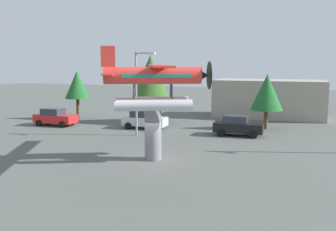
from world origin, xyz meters
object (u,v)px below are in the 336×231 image
object	(u,v)px
floatplane_monument	(155,83)
storefront_building	(269,99)
car_mid_silver	(144,119)
streetlight_primary	(138,87)
car_near_red	(55,117)
tree_east	(151,80)
tree_center_back	(267,92)
display_pedestal	(153,134)
car_far_black	(238,126)
tree_west	(77,85)

from	to	relation	value
floatplane_monument	storefront_building	bearing A→B (deg)	51.84
car_mid_silver	streetlight_primary	bearing A→B (deg)	-75.08
car_near_red	tree_east	size ratio (longest dim) A/B	0.59
car_mid_silver	floatplane_monument	bearing A→B (deg)	-63.90
streetlight_primary	tree_east	size ratio (longest dim) A/B	1.02
car_mid_silver	tree_center_back	xyz separation A→B (m)	(11.08, 3.47, 2.63)
car_near_red	display_pedestal	bearing A→B (deg)	-32.81
storefront_building	tree_east	bearing A→B (deg)	-145.07
display_pedestal	streetlight_primary	world-z (taller)	streetlight_primary
floatplane_monument	car_far_black	size ratio (longest dim) A/B	2.37
display_pedestal	car_mid_silver	distance (m)	11.64
car_mid_silver	tree_east	bearing A→B (deg)	101.49
tree_center_back	car_near_red	bearing A→B (deg)	-166.55
tree_center_back	car_far_black	bearing A→B (deg)	-116.61
car_mid_silver	tree_east	world-z (taller)	tree_east
floatplane_monument	storefront_building	xyz separation A→B (m)	(5.65, 21.95, -2.87)
car_mid_silver	storefront_building	distance (m)	15.81
display_pedestal	car_near_red	distance (m)	16.84
streetlight_primary	tree_east	xyz separation A→B (m)	(-1.61, 6.89, 0.31)
floatplane_monument	storefront_building	world-z (taller)	floatplane_monument
car_mid_silver	car_far_black	world-z (taller)	same
car_far_black	storefront_building	xyz separation A→B (m)	(1.72, 12.13, 1.27)
car_near_red	storefront_building	xyz separation A→B (m)	(19.90, 12.88, 1.27)
car_mid_silver	streetlight_primary	size ratio (longest dim) A/B	0.58
tree_east	tree_center_back	xyz separation A→B (m)	(11.79, -0.04, -1.02)
car_far_black	storefront_building	size ratio (longest dim) A/B	0.34
storefront_building	floatplane_monument	bearing A→B (deg)	-104.42
display_pedestal	tree_west	world-z (taller)	tree_west
streetlight_primary	tree_west	size ratio (longest dim) A/B	1.34
car_mid_silver	tree_west	bearing A→B (deg)	161.34
car_mid_silver	storefront_building	xyz separation A→B (m)	(10.76, 11.52, 1.27)
streetlight_primary	tree_east	distance (m)	7.08
display_pedestal	car_near_red	world-z (taller)	display_pedestal
tree_west	tree_center_back	distance (m)	20.40
car_near_red	car_mid_silver	xyz separation A→B (m)	(9.15, 1.37, 0.00)
floatplane_monument	tree_center_back	bearing A→B (deg)	43.02
car_far_black	tree_center_back	distance (m)	5.27
tree_center_back	tree_east	bearing A→B (deg)	179.81
streetlight_primary	tree_west	bearing A→B (deg)	147.42
floatplane_monument	tree_east	distance (m)	15.11
car_near_red	tree_center_back	world-z (taller)	tree_center_back
streetlight_primary	car_mid_silver	bearing A→B (deg)	104.92
tree_west	floatplane_monument	bearing A→B (deg)	-43.26
car_near_red	tree_east	bearing A→B (deg)	30.02
streetlight_primary	tree_east	world-z (taller)	streetlight_primary
display_pedestal	car_mid_silver	size ratio (longest dim) A/B	0.80
floatplane_monument	car_far_black	world-z (taller)	floatplane_monument
car_near_red	car_mid_silver	world-z (taller)	same
floatplane_monument	tree_east	xyz separation A→B (m)	(-5.82, 13.94, -0.49)
storefront_building	tree_west	xyz separation A→B (m)	(-20.07, -8.37, 1.67)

